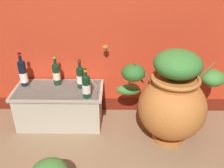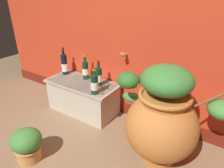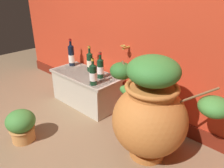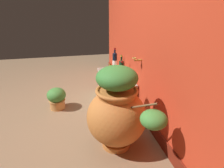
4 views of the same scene
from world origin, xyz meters
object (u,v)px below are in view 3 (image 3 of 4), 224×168
at_px(terracotta_urn, 151,111).
at_px(wine_bottle_back, 90,61).
at_px(wine_bottle_right, 71,55).
at_px(wine_bottle_left, 100,67).
at_px(potted_shrub, 21,125).
at_px(wine_bottle_middle, 93,74).

distance_m(terracotta_urn, wine_bottle_back, 1.16).
distance_m(wine_bottle_right, wine_bottle_back, 0.33).
bearing_deg(wine_bottle_left, wine_bottle_right, 176.44).
height_order(wine_bottle_left, potted_shrub, wine_bottle_left).
distance_m(terracotta_urn, potted_shrub, 1.20).
relative_size(wine_bottle_left, potted_shrub, 0.95).
height_order(wine_bottle_back, potted_shrub, wine_bottle_back).
bearing_deg(terracotta_urn, potted_shrub, -145.96).
relative_size(wine_bottle_back, potted_shrub, 0.98).
xyz_separation_m(wine_bottle_left, potted_shrub, (-0.12, -0.93, -0.35)).
bearing_deg(potted_shrub, wine_bottle_back, 97.55).
height_order(wine_bottle_right, wine_bottle_back, wine_bottle_right).
xyz_separation_m(wine_bottle_left, wine_bottle_right, (-0.57, 0.04, 0.02)).
bearing_deg(potted_shrub, wine_bottle_right, 115.40).
distance_m(wine_bottle_right, potted_shrub, 1.13).
xyz_separation_m(wine_bottle_right, potted_shrub, (0.46, -0.96, -0.37)).
height_order(wine_bottle_left, wine_bottle_back, wine_bottle_back).
relative_size(wine_bottle_left, wine_bottle_right, 0.86).
bearing_deg(wine_bottle_middle, potted_shrub, -104.67).
bearing_deg(potted_shrub, terracotta_urn, 34.04).
distance_m(terracotta_urn, wine_bottle_middle, 0.79).
relative_size(terracotta_urn, wine_bottle_back, 3.29).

